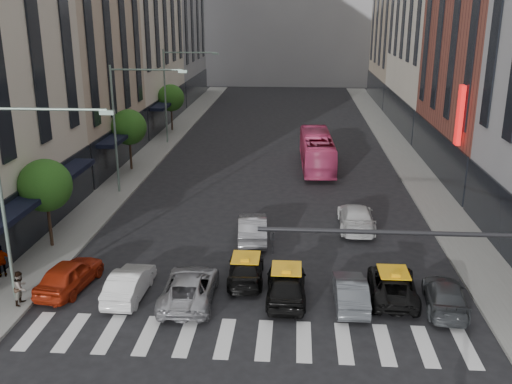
% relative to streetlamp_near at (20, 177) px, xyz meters
% --- Properties ---
extents(ground, '(160.00, 160.00, 0.00)m').
position_rel_streetlamp_near_xyz_m(ground, '(10.04, -4.00, -5.90)').
color(ground, black).
rests_on(ground, ground).
extents(sidewalk_left, '(3.00, 96.00, 0.15)m').
position_rel_streetlamp_near_xyz_m(sidewalk_left, '(-1.46, 26.00, -5.83)').
color(sidewalk_left, slate).
rests_on(sidewalk_left, ground).
extents(sidewalk_right, '(3.00, 96.00, 0.15)m').
position_rel_streetlamp_near_xyz_m(sidewalk_right, '(21.54, 26.00, -5.83)').
color(sidewalk_right, slate).
rests_on(sidewalk_right, ground).
extents(building_left_b, '(8.00, 16.00, 24.00)m').
position_rel_streetlamp_near_xyz_m(building_left_b, '(-6.96, 24.00, 6.10)').
color(building_left_b, tan).
rests_on(building_left_b, ground).
extents(building_right_b, '(8.00, 18.00, 26.00)m').
position_rel_streetlamp_near_xyz_m(building_right_b, '(27.04, 23.00, 7.10)').
color(building_right_b, brown).
rests_on(building_right_b, ground).
extents(tree_near, '(2.88, 2.88, 4.95)m').
position_rel_streetlamp_near_xyz_m(tree_near, '(-1.76, 6.00, -2.25)').
color(tree_near, black).
rests_on(tree_near, sidewalk_left).
extents(tree_mid, '(2.88, 2.88, 4.95)m').
position_rel_streetlamp_near_xyz_m(tree_mid, '(-1.76, 22.00, -2.25)').
color(tree_mid, black).
rests_on(tree_mid, sidewalk_left).
extents(tree_far, '(2.88, 2.88, 4.95)m').
position_rel_streetlamp_near_xyz_m(tree_far, '(-1.76, 38.00, -2.25)').
color(tree_far, black).
rests_on(tree_far, sidewalk_left).
extents(streetlamp_near, '(5.38, 0.25, 9.00)m').
position_rel_streetlamp_near_xyz_m(streetlamp_near, '(0.00, 0.00, 0.00)').
color(streetlamp_near, gray).
rests_on(streetlamp_near, sidewalk_left).
extents(streetlamp_mid, '(5.38, 0.25, 9.00)m').
position_rel_streetlamp_near_xyz_m(streetlamp_mid, '(0.00, 16.00, 0.00)').
color(streetlamp_mid, gray).
rests_on(streetlamp_mid, sidewalk_left).
extents(streetlamp_far, '(5.38, 0.25, 9.00)m').
position_rel_streetlamp_near_xyz_m(streetlamp_far, '(0.00, 32.00, 0.00)').
color(streetlamp_far, gray).
rests_on(streetlamp_far, sidewalk_left).
extents(traffic_signal, '(10.10, 0.20, 6.00)m').
position_rel_streetlamp_near_xyz_m(traffic_signal, '(17.74, -5.00, -1.43)').
color(traffic_signal, black).
rests_on(traffic_signal, ground).
extents(liberty_sign, '(0.30, 0.70, 4.00)m').
position_rel_streetlamp_near_xyz_m(liberty_sign, '(22.64, 16.00, 0.10)').
color(liberty_sign, red).
rests_on(liberty_sign, ground).
extents(car_red, '(2.32, 4.51, 1.47)m').
position_rel_streetlamp_near_xyz_m(car_red, '(1.15, 1.26, -5.17)').
color(car_red, '#9D240E').
rests_on(car_red, ground).
extents(car_white_front, '(1.56, 4.15, 1.35)m').
position_rel_streetlamp_near_xyz_m(car_white_front, '(4.20, 0.71, -5.23)').
color(car_white_front, silver).
rests_on(car_white_front, ground).
extents(car_silver, '(2.39, 5.02, 1.38)m').
position_rel_streetlamp_near_xyz_m(car_silver, '(7.05, 0.50, -5.21)').
color(car_silver, '#97979C').
rests_on(car_silver, ground).
extents(taxi_left, '(1.90, 4.29, 1.22)m').
position_rel_streetlamp_near_xyz_m(taxi_left, '(9.44, 2.70, -5.29)').
color(taxi_left, black).
rests_on(taxi_left, ground).
extents(taxi_center, '(1.85, 4.49, 1.52)m').
position_rel_streetlamp_near_xyz_m(taxi_center, '(11.45, 0.97, -5.14)').
color(taxi_center, black).
rests_on(taxi_center, ground).
extents(car_grey_mid, '(1.44, 4.03, 1.32)m').
position_rel_streetlamp_near_xyz_m(car_grey_mid, '(14.34, 0.67, -5.24)').
color(car_grey_mid, '#44484C').
rests_on(car_grey_mid, ground).
extents(taxi_right, '(2.39, 4.70, 1.27)m').
position_rel_streetlamp_near_xyz_m(taxi_right, '(16.35, 1.48, -5.27)').
color(taxi_right, black).
rests_on(taxi_right, ground).
extents(car_grey_curb, '(2.25, 4.49, 1.25)m').
position_rel_streetlamp_near_xyz_m(car_grey_curb, '(18.53, 0.63, -5.28)').
color(car_grey_curb, '#36393C').
rests_on(car_grey_curb, ground).
extents(car_row2_left, '(1.95, 4.70, 1.51)m').
position_rel_streetlamp_near_xyz_m(car_row2_left, '(9.37, 7.93, -5.15)').
color(car_row2_left, gray).
rests_on(car_row2_left, ground).
extents(car_row2_right, '(2.13, 5.11, 1.48)m').
position_rel_streetlamp_near_xyz_m(car_row2_right, '(15.51, 10.19, -5.17)').
color(car_row2_right, silver).
rests_on(car_row2_right, ground).
extents(bus, '(2.79, 10.53, 2.91)m').
position_rel_streetlamp_near_xyz_m(bus, '(13.53, 24.14, -4.45)').
color(bus, '#C73A6A').
rests_on(bus, ground).
extents(pedestrian_near, '(0.62, 0.78, 1.57)m').
position_rel_streetlamp_near_xyz_m(pedestrian_near, '(-0.36, -0.55, -4.97)').
color(pedestrian_near, gray).
rests_on(pedestrian_near, sidewalk_left).
extents(pedestrian_far, '(1.04, 0.79, 1.65)m').
position_rel_streetlamp_near_xyz_m(pedestrian_far, '(-2.56, 2.03, -4.93)').
color(pedestrian_far, gray).
rests_on(pedestrian_far, sidewalk_left).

